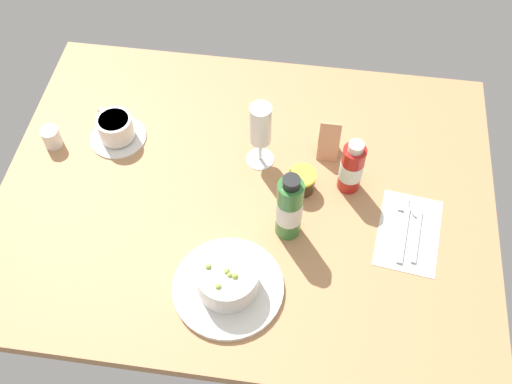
% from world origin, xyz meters
% --- Properties ---
extents(ground_plane, '(1.10, 0.84, 0.03)m').
position_xyz_m(ground_plane, '(0.00, 0.00, -0.01)').
color(ground_plane, '#B27F51').
extents(porridge_bowl, '(0.22, 0.22, 0.08)m').
position_xyz_m(porridge_bowl, '(-0.00, -0.24, 0.03)').
color(porridge_bowl, silver).
rests_on(porridge_bowl, ground_plane).
extents(cutlery_setting, '(0.15, 0.21, 0.01)m').
position_xyz_m(cutlery_setting, '(0.36, -0.05, 0.00)').
color(cutlery_setting, silver).
rests_on(cutlery_setting, ground_plane).
extents(coffee_cup, '(0.13, 0.13, 0.07)m').
position_xyz_m(coffee_cup, '(-0.32, 0.11, 0.03)').
color(coffee_cup, silver).
rests_on(coffee_cup, ground_plane).
extents(creamer_jug, '(0.05, 0.04, 0.06)m').
position_xyz_m(creamer_jug, '(-0.47, 0.07, 0.03)').
color(creamer_jug, silver).
rests_on(creamer_jug, ground_plane).
extents(wine_glass, '(0.06, 0.06, 0.17)m').
position_xyz_m(wine_glass, '(0.02, 0.09, 0.11)').
color(wine_glass, white).
rests_on(wine_glass, ground_plane).
extents(jam_jar, '(0.06, 0.06, 0.05)m').
position_xyz_m(jam_jar, '(0.12, 0.03, 0.03)').
color(jam_jar, '#392913').
rests_on(jam_jar, ground_plane).
extents(sauce_bottle_red, '(0.05, 0.05, 0.15)m').
position_xyz_m(sauce_bottle_red, '(0.22, 0.05, 0.07)').
color(sauce_bottle_red, '#B21E19').
rests_on(sauce_bottle_red, ground_plane).
extents(sauce_bottle_green, '(0.05, 0.05, 0.18)m').
position_xyz_m(sauce_bottle_green, '(0.10, -0.09, 0.08)').
color(sauce_bottle_green, '#337233').
rests_on(sauce_bottle_green, ground_plane).
extents(menu_card, '(0.05, 0.05, 0.10)m').
position_xyz_m(menu_card, '(0.17, 0.14, 0.05)').
color(menu_card, tan).
rests_on(menu_card, ground_plane).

